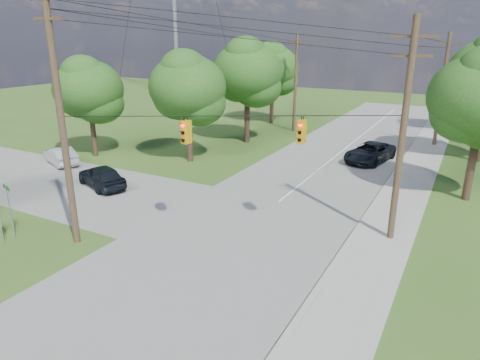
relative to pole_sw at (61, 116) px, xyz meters
The scene contains 18 objects.
ground 7.75m from the pole_sw, ahead, with size 140.00×140.00×0.00m, color #2E551C.
main_road 10.16m from the pole_sw, 34.88° to the left, with size 10.00×100.00×0.03m, color gray.
sidewalk_east 15.37m from the pole_sw, 19.08° to the left, with size 2.60×100.00×0.12m, color #99968F.
pole_sw is the anchor object (origin of this frame).
pole_ne 15.51m from the pole_sw, 29.38° to the left, with size 2.00×0.32×10.50m.
pole_north_e 32.55m from the pole_sw, 65.48° to the left, with size 2.00×0.32×10.00m.
pole_north_w 29.62m from the pole_sw, 90.77° to the left, with size 2.00×0.32×10.00m.
power_lines 13.04m from the pole_sw, 61.30° to the left, with size 13.93×29.62×4.93m.
traffic_signals 8.24m from the pole_sw, 29.38° to the left, with size 4.91×3.27×1.05m.
tree_w_near 14.99m from the pole_sw, 103.11° to the left, with size 6.00×6.00×8.40m.
tree_w_mid 22.73m from the pole_sw, 96.06° to the left, with size 6.40×6.40×9.22m.
tree_w_far 32.90m from the pole_sw, 97.69° to the left, with size 6.00×6.00×8.73m.
tree_e_far 40.90m from the pole_sw, 66.82° to the left, with size 5.80×5.80×8.32m.
tree_cross_n 16.64m from the pole_sw, 133.29° to the left, with size 5.60×5.60×7.91m.
car_cross_dark 9.73m from the pole_sw, 127.07° to the left, with size 1.81×4.51×1.53m, color black.
car_cross_silver 15.77m from the pole_sw, 143.00° to the left, with size 1.49×4.28×1.41m, color #BABDC2.
car_main_north 23.94m from the pole_sw, 66.14° to the left, with size 2.50×5.43×1.51m, color black.
street_name_sign 5.49m from the pole_sw, 156.81° to the right, with size 0.82×0.27×2.83m.
Camera 1 is at (11.53, -12.48, 9.56)m, focal length 32.00 mm.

